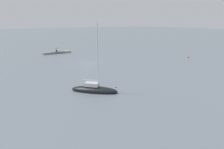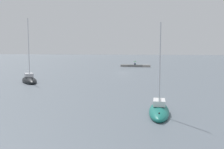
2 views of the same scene
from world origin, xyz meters
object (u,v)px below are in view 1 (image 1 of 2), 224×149
person_seated_blue_left (56,51)px  mooring_buoy_near (188,57)px  umbrella_open_green (56,48)px  sailboat_black_near (94,90)px

person_seated_blue_left → mooring_buoy_near: size_ratio=1.57×
umbrella_open_green → mooring_buoy_near: size_ratio=2.72×
umbrella_open_green → mooring_buoy_near: bearing=132.8°
umbrella_open_green → mooring_buoy_near: 41.74m
person_seated_blue_left → umbrella_open_green: bearing=140.2°
mooring_buoy_near → sailboat_black_near: bearing=16.2°
umbrella_open_green → sailboat_black_near: (11.12, 42.08, -1.43)m
person_seated_blue_left → sailboat_black_near: size_ratio=0.07×
sailboat_black_near → umbrella_open_green: bearing=-145.9°
person_seated_blue_left → sailboat_black_near: (11.11, 42.09, -0.58)m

